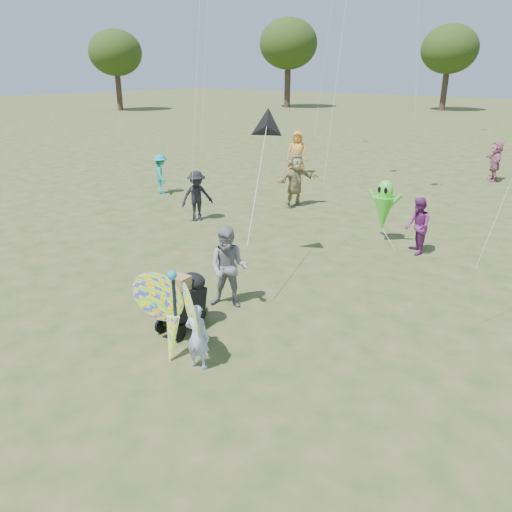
{
  "coord_description": "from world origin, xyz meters",
  "views": [
    {
      "loc": [
        5.49,
        -5.67,
        4.59
      ],
      "look_at": [
        -0.2,
        1.5,
        1.1
      ],
      "focal_mm": 35.0,
      "sensor_mm": 36.0,
      "label": 1
    }
  ],
  "objects_px": {
    "jogging_stroller": "(185,298)",
    "crowd_g": "(297,153)",
    "crowd_e": "(418,226)",
    "crowd_d": "(295,180)",
    "crowd_j": "(495,161)",
    "adult_man": "(229,268)",
    "crowd_b": "(197,196)",
    "alien_kite": "(384,208)",
    "butterfly_kite": "(173,315)",
    "crowd_i": "(161,174)",
    "child_girl": "(197,337)"
  },
  "relations": [
    {
      "from": "child_girl",
      "to": "crowd_j",
      "type": "height_order",
      "value": "crowd_j"
    },
    {
      "from": "adult_man",
      "to": "crowd_d",
      "type": "xyz_separation_m",
      "value": [
        -3.35,
        7.27,
        0.09
      ]
    },
    {
      "from": "crowd_b",
      "to": "crowd_g",
      "type": "relative_size",
      "value": 0.83
    },
    {
      "from": "crowd_b",
      "to": "crowd_e",
      "type": "relative_size",
      "value": 1.07
    },
    {
      "from": "adult_man",
      "to": "crowd_d",
      "type": "distance_m",
      "value": 8.0
    },
    {
      "from": "child_girl",
      "to": "crowd_e",
      "type": "height_order",
      "value": "crowd_e"
    },
    {
      "from": "adult_man",
      "to": "crowd_g",
      "type": "bearing_deg",
      "value": 91.46
    },
    {
      "from": "jogging_stroller",
      "to": "crowd_g",
      "type": "bearing_deg",
      "value": 111.3
    },
    {
      "from": "crowd_g",
      "to": "butterfly_kite",
      "type": "xyz_separation_m",
      "value": [
        6.96,
        -13.95,
        -0.18
      ]
    },
    {
      "from": "adult_man",
      "to": "crowd_j",
      "type": "bearing_deg",
      "value": 59.88
    },
    {
      "from": "crowd_i",
      "to": "alien_kite",
      "type": "distance_m",
      "value": 9.09
    },
    {
      "from": "crowd_b",
      "to": "crowd_g",
      "type": "distance_m",
      "value": 8.22
    },
    {
      "from": "crowd_b",
      "to": "alien_kite",
      "type": "bearing_deg",
      "value": -48.13
    },
    {
      "from": "adult_man",
      "to": "crowd_b",
      "type": "xyz_separation_m",
      "value": [
        -4.78,
        3.93,
        -0.05
      ]
    },
    {
      "from": "crowd_b",
      "to": "crowd_i",
      "type": "distance_m",
      "value": 4.02
    },
    {
      "from": "crowd_i",
      "to": "crowd_d",
      "type": "bearing_deg",
      "value": -126.85
    },
    {
      "from": "child_girl",
      "to": "alien_kite",
      "type": "xyz_separation_m",
      "value": [
        -0.41,
        7.64,
        0.41
      ]
    },
    {
      "from": "crowd_e",
      "to": "butterfly_kite",
      "type": "xyz_separation_m",
      "value": [
        -1.26,
        -7.3,
        0.03
      ]
    },
    {
      "from": "crowd_d",
      "to": "butterfly_kite",
      "type": "relative_size",
      "value": 1.07
    },
    {
      "from": "crowd_b",
      "to": "butterfly_kite",
      "type": "xyz_separation_m",
      "value": [
        5.31,
        -5.91,
        -0.02
      ]
    },
    {
      "from": "crowd_b",
      "to": "crowd_d",
      "type": "distance_m",
      "value": 3.64
    },
    {
      "from": "crowd_j",
      "to": "adult_man",
      "type": "bearing_deg",
      "value": -28.05
    },
    {
      "from": "crowd_d",
      "to": "crowd_e",
      "type": "height_order",
      "value": "crowd_d"
    },
    {
      "from": "crowd_g",
      "to": "alien_kite",
      "type": "distance_m",
      "value": 9.51
    },
    {
      "from": "crowd_g",
      "to": "crowd_i",
      "type": "relative_size",
      "value": 1.28
    },
    {
      "from": "adult_man",
      "to": "alien_kite",
      "type": "bearing_deg",
      "value": 56.44
    },
    {
      "from": "child_girl",
      "to": "butterfly_kite",
      "type": "distance_m",
      "value": 0.6
    },
    {
      "from": "adult_man",
      "to": "butterfly_kite",
      "type": "xyz_separation_m",
      "value": [
        0.52,
        -1.98,
        -0.07
      ]
    },
    {
      "from": "crowd_b",
      "to": "crowd_j",
      "type": "height_order",
      "value": "crowd_j"
    },
    {
      "from": "crowd_d",
      "to": "crowd_e",
      "type": "relative_size",
      "value": 1.25
    },
    {
      "from": "child_girl",
      "to": "crowd_b",
      "type": "bearing_deg",
      "value": -61.33
    },
    {
      "from": "jogging_stroller",
      "to": "crowd_j",
      "type": "bearing_deg",
      "value": 82.18
    },
    {
      "from": "adult_man",
      "to": "crowd_d",
      "type": "height_order",
      "value": "crowd_d"
    },
    {
      "from": "jogging_stroller",
      "to": "alien_kite",
      "type": "relative_size",
      "value": 0.63
    },
    {
      "from": "adult_man",
      "to": "crowd_g",
      "type": "relative_size",
      "value": 0.88
    },
    {
      "from": "crowd_e",
      "to": "jogging_stroller",
      "type": "bearing_deg",
      "value": -52.75
    },
    {
      "from": "crowd_g",
      "to": "jogging_stroller",
      "type": "relative_size",
      "value": 1.75
    },
    {
      "from": "adult_man",
      "to": "alien_kite",
      "type": "distance_m",
      "value": 5.69
    },
    {
      "from": "adult_man",
      "to": "jogging_stroller",
      "type": "xyz_separation_m",
      "value": [
        -0.01,
        -1.2,
        -0.22
      ]
    },
    {
      "from": "crowd_e",
      "to": "butterfly_kite",
      "type": "bearing_deg",
      "value": -47.19
    },
    {
      "from": "adult_man",
      "to": "crowd_b",
      "type": "distance_m",
      "value": 6.19
    },
    {
      "from": "crowd_j",
      "to": "crowd_b",
      "type": "bearing_deg",
      "value": -50.03
    },
    {
      "from": "crowd_e",
      "to": "crowd_g",
      "type": "distance_m",
      "value": 10.57
    },
    {
      "from": "child_girl",
      "to": "crowd_j",
      "type": "distance_m",
      "value": 18.01
    },
    {
      "from": "crowd_g",
      "to": "crowd_e",
      "type": "bearing_deg",
      "value": -67.25
    },
    {
      "from": "adult_man",
      "to": "butterfly_kite",
      "type": "relative_size",
      "value": 0.96
    },
    {
      "from": "child_girl",
      "to": "crowd_i",
      "type": "distance_m",
      "value": 12.19
    },
    {
      "from": "crowd_d",
      "to": "crowd_j",
      "type": "height_order",
      "value": "crowd_d"
    },
    {
      "from": "adult_man",
      "to": "butterfly_kite",
      "type": "distance_m",
      "value": 2.05
    },
    {
      "from": "alien_kite",
      "to": "child_girl",
      "type": "bearing_deg",
      "value": -86.9
    }
  ]
}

